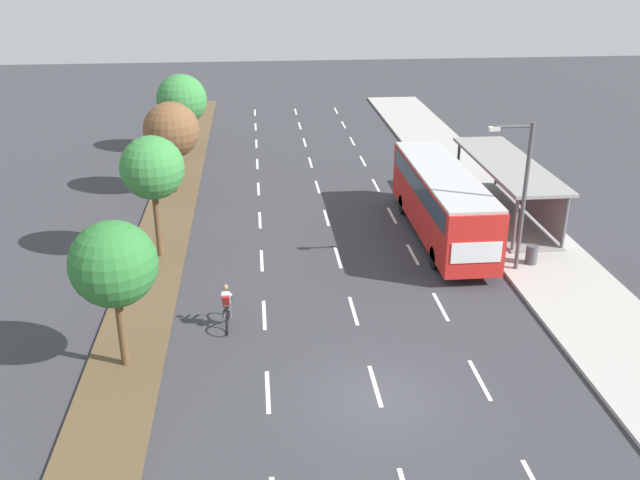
{
  "coord_description": "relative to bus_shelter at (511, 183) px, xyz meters",
  "views": [
    {
      "loc": [
        -3.62,
        -18.06,
        13.26
      ],
      "look_at": [
        -0.9,
        10.22,
        1.2
      ],
      "focal_mm": 39.15,
      "sensor_mm": 36.0,
      "label": 1
    }
  ],
  "objects": [
    {
      "name": "streetlight",
      "position": [
        -2.11,
        -6.48,
        2.02
      ],
      "size": [
        1.91,
        0.24,
        6.5
      ],
      "color": "#4C4C51",
      "rests_on": "sidewalk_right"
    },
    {
      "name": "lane_divider_right",
      "position": [
        -6.03,
        3.35,
        -1.86
      ],
      "size": [
        0.14,
        48.05,
        0.01
      ],
      "color": "white",
      "rests_on": "ground"
    },
    {
      "name": "trash_bin",
      "position": [
        -1.08,
        -6.03,
        -1.29
      ],
      "size": [
        0.52,
        0.52,
        0.85
      ],
      "primitive_type": "cylinder",
      "color": "#4C4C51",
      "rests_on": "sidewalk_right"
    },
    {
      "name": "sidewalk_right",
      "position": [
        -0.28,
        4.83,
        -1.79
      ],
      "size": [
        4.5,
        52.0,
        0.15
      ],
      "primitive_type": "cube",
      "color": "#ADAAA3",
      "rests_on": "ground"
    },
    {
      "name": "ground_plane",
      "position": [
        -9.53,
        -15.17,
        -1.87
      ],
      "size": [
        140.0,
        140.0,
        0.0
      ],
      "primitive_type": "plane",
      "color": "#38383D"
    },
    {
      "name": "bus_shelter",
      "position": [
        0.0,
        0.0,
        0.0
      ],
      "size": [
        2.9,
        10.29,
        2.86
      ],
      "color": "gray",
      "rests_on": "sidewalk_right"
    },
    {
      "name": "bus",
      "position": [
        -4.28,
        -2.32,
        0.2
      ],
      "size": [
        2.54,
        11.29,
        3.37
      ],
      "color": "red",
      "rests_on": "ground"
    },
    {
      "name": "median_strip",
      "position": [
        -17.83,
        4.83,
        -1.81
      ],
      "size": [
        2.6,
        52.0,
        0.12
      ],
      "primitive_type": "cube",
      "color": "brown",
      "rests_on": "ground"
    },
    {
      "name": "median_tree_second",
      "position": [
        -17.63,
        -3.5,
        2.41
      ],
      "size": [
        2.81,
        2.81,
        5.59
      ],
      "color": "brown",
      "rests_on": "median_strip"
    },
    {
      "name": "lane_divider_center",
      "position": [
        -9.53,
        3.35,
        -1.86
      ],
      "size": [
        0.14,
        48.05,
        0.01
      ],
      "color": "white",
      "rests_on": "ground"
    },
    {
      "name": "median_tree_fourth",
      "position": [
        -17.95,
        14.47,
        1.74
      ],
      "size": [
        3.4,
        3.4,
        5.19
      ],
      "color": "brown",
      "rests_on": "median_strip"
    },
    {
      "name": "median_tree_third",
      "position": [
        -17.74,
        5.48,
        1.87
      ],
      "size": [
        3.13,
        3.13,
        5.19
      ],
      "color": "brown",
      "rests_on": "median_strip"
    },
    {
      "name": "cyclist",
      "position": [
        -14.42,
        -10.12,
        -1.08
      ],
      "size": [
        0.46,
        1.82,
        1.71
      ],
      "color": "black",
      "rests_on": "ground"
    },
    {
      "name": "lane_divider_left",
      "position": [
        -13.03,
        3.35,
        -1.86
      ],
      "size": [
        0.14,
        48.05,
        0.01
      ],
      "color": "white",
      "rests_on": "ground"
    },
    {
      "name": "median_tree_nearest",
      "position": [
        -17.79,
        -12.49,
        1.97
      ],
      "size": [
        2.84,
        2.84,
        5.15
      ],
      "color": "brown",
      "rests_on": "median_strip"
    }
  ]
}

